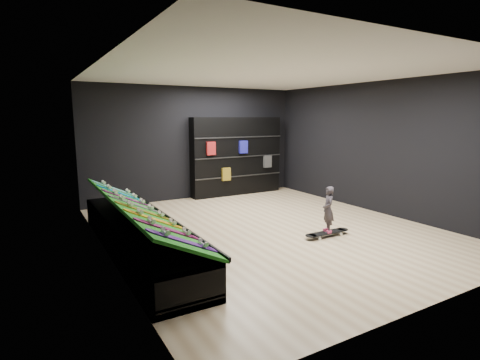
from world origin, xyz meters
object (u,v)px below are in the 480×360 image
child (328,218)px  floor_skateboard (327,234)px  back_shelving (237,156)px  display_rack (137,237)px

child → floor_skateboard: bearing=180.0°
back_shelving → floor_skateboard: (-0.48, -4.27, -1.05)m
display_rack → back_shelving: 5.07m
floor_skateboard → back_shelving: bearing=83.9°
display_rack → child: child is taller
display_rack → floor_skateboard: display_rack is taller
display_rack → floor_skateboard: size_ratio=4.59×
floor_skateboard → child: child is taller
display_rack → child: (3.26, -0.95, 0.10)m
display_rack → floor_skateboard: (3.26, -0.95, -0.21)m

